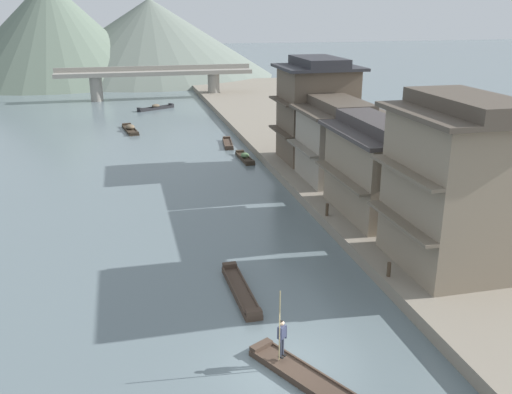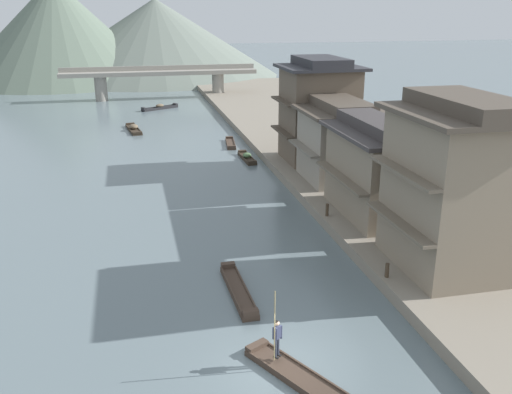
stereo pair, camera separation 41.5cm
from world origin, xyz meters
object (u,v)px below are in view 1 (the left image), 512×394
object	(u,v)px
mooring_post_dock_mid	(327,210)
boat_moored_third	(130,129)
house_waterfront_second	(376,168)
mooring_post_dock_near	(389,269)
boatman_person	(282,334)
boat_moored_second	(245,157)
stone_bridge	(156,77)
boat_moored_nearest	(241,291)
boat_foreground_poled	(308,379)
house_waterfront_tall	(339,141)
boat_midriver_drifting	(156,108)
house_waterfront_nearest	(460,185)
house_waterfront_narrow	(317,110)
boat_moored_far	(228,144)

from	to	relation	value
mooring_post_dock_mid	boat_moored_third	bearing A→B (deg)	109.65
house_waterfront_second	mooring_post_dock_near	size ratio (longest dim) A/B	11.38
boatman_person	mooring_post_dock_mid	bearing A→B (deg)	62.97
boat_moored_second	stone_bridge	size ratio (longest dim) A/B	0.15
boat_moored_nearest	boat_moored_third	size ratio (longest dim) A/B	0.95
boat_foreground_poled	house_waterfront_tall	world-z (taller)	house_waterfront_tall
boat_moored_third	mooring_post_dock_mid	world-z (taller)	mooring_post_dock_mid
boat_foreground_poled	house_waterfront_tall	bearing A→B (deg)	66.17
mooring_post_dock_near	stone_bridge	world-z (taller)	stone_bridge
boat_moored_second	stone_bridge	xyz separation A→B (m)	(-5.40, 38.11, 3.04)
boat_midriver_drifting	boat_foreground_poled	bearing A→B (deg)	-88.54
boat_midriver_drifting	house_waterfront_nearest	size ratio (longest dim) A/B	0.59
stone_bridge	boat_moored_second	bearing A→B (deg)	-81.94
mooring_post_dock_mid	mooring_post_dock_near	bearing A→B (deg)	-90.00
house_waterfront_narrow	boat_foreground_poled	bearing A→B (deg)	-109.71
house_waterfront_nearest	house_waterfront_tall	distance (m)	15.72
boat_moored_far	house_waterfront_second	distance (m)	24.20
boat_moored_nearest	house_waterfront_tall	bearing A→B (deg)	54.18
boat_moored_third	house_waterfront_narrow	bearing A→B (deg)	-50.75
house_waterfront_tall	boat_moored_nearest	bearing A→B (deg)	-125.82
boat_moored_nearest	boat_moored_second	bearing A→B (deg)	77.11
boat_moored_second	boatman_person	bearing A→B (deg)	-99.82
boatman_person	boat_moored_third	distance (m)	46.25
house_waterfront_second	mooring_post_dock_mid	bearing A→B (deg)	176.38
house_waterfront_nearest	mooring_post_dock_near	world-z (taller)	house_waterfront_nearest
boat_moored_far	house_waterfront_narrow	bearing A→B (deg)	-58.46
boat_moored_nearest	mooring_post_dock_mid	xyz separation A→B (m)	(7.28, 7.59, 0.92)
mooring_post_dock_near	boatman_person	bearing A→B (deg)	-145.05
house_waterfront_second	stone_bridge	size ratio (longest dim) A/B	0.29
boat_moored_nearest	house_waterfront_narrow	world-z (taller)	house_waterfront_narrow
boat_moored_third	stone_bridge	size ratio (longest dim) A/B	0.19
house_waterfront_tall	stone_bridge	world-z (taller)	house_waterfront_tall
boat_moored_third	boat_midriver_drifting	size ratio (longest dim) A/B	1.09
boat_moored_nearest	house_waterfront_narrow	size ratio (longest dim) A/B	0.61
boat_midriver_drifting	house_waterfront_second	xyz separation A→B (m)	(10.91, -46.15, 3.43)
boat_moored_second	boat_moored_third	bearing A→B (deg)	123.22
boatman_person	stone_bridge	xyz separation A→B (m)	(-0.07, 68.89, 1.85)
house_waterfront_nearest	boatman_person	bearing A→B (deg)	-153.15
house_waterfront_nearest	house_waterfront_second	xyz separation A→B (m)	(-0.73, 7.94, -1.30)
boat_moored_second	house_waterfront_second	size ratio (longest dim) A/B	0.52
boat_foreground_poled	boat_moored_nearest	xyz separation A→B (m)	(-1.04, 7.23, 0.04)
boat_moored_second	stone_bridge	bearing A→B (deg)	98.06
mooring_post_dock_mid	boat_foreground_poled	bearing A→B (deg)	-112.83
house_waterfront_narrow	mooring_post_dock_near	world-z (taller)	house_waterfront_narrow
boat_moored_second	boat_moored_far	size ratio (longest dim) A/B	0.96
boat_foreground_poled	boat_moored_second	size ratio (longest dim) A/B	1.23
house_waterfront_second	mooring_post_dock_near	xyz separation A→B (m)	(-3.11, -8.55, -2.63)
boat_moored_second	mooring_post_dock_mid	world-z (taller)	mooring_post_dock_mid
house_waterfront_second	stone_bridge	xyz separation A→B (m)	(-10.11, 55.50, -0.42)
house_waterfront_tall	stone_bridge	xyz separation A→B (m)	(-10.64, 47.77, -0.42)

